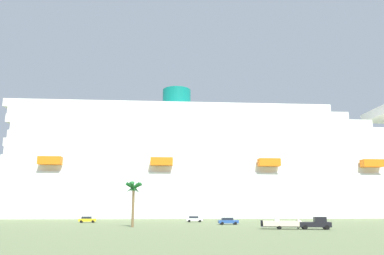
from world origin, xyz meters
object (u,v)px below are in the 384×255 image
(cruise_ship, at_px, (254,174))
(pickup_truck, at_px, (316,223))
(parked_car_blue_suv, at_px, (228,221))
(parked_car_yellow_taxi, at_px, (87,219))
(parked_car_white_van, at_px, (194,219))
(small_boat_on_trailer, at_px, (285,224))
(palm_tree, at_px, (134,191))

(cruise_ship, bearing_deg, pickup_truck, -97.80)
(parked_car_blue_suv, relative_size, parked_car_yellow_taxi, 1.03)
(cruise_ship, xyz_separation_m, parked_car_white_van, (-29.78, -46.65, -16.71))
(small_boat_on_trailer, xyz_separation_m, parked_car_white_van, (-13.02, 35.74, -0.12))
(small_boat_on_trailer, xyz_separation_m, palm_tree, (-28.06, 10.29, 6.23))
(pickup_truck, bearing_deg, palm_tree, 161.07)
(parked_car_blue_suv, bearing_deg, palm_tree, -157.17)
(pickup_truck, relative_size, parked_car_white_van, 1.34)
(parked_car_yellow_taxi, bearing_deg, pickup_truck, -37.19)
(cruise_ship, height_order, parked_car_white_van, cruise_ship)
(small_boat_on_trailer, height_order, parked_car_white_van, small_boat_on_trailer)
(cruise_ship, bearing_deg, palm_tree, -121.87)
(small_boat_on_trailer, relative_size, palm_tree, 0.96)
(parked_car_white_van, xyz_separation_m, parked_car_yellow_taxi, (-28.24, -1.55, -0.00))
(small_boat_on_trailer, distance_m, palm_tree, 30.53)
(pickup_truck, height_order, parked_car_white_van, pickup_truck)
(small_boat_on_trailer, distance_m, parked_car_blue_suv, 20.41)
(small_boat_on_trailer, height_order, parked_car_yellow_taxi, small_boat_on_trailer)
(pickup_truck, relative_size, small_boat_on_trailer, 0.67)
(palm_tree, height_order, parked_car_yellow_taxi, palm_tree)
(pickup_truck, xyz_separation_m, small_boat_on_trailer, (-5.32, 1.15, -0.09))
(pickup_truck, bearing_deg, small_boat_on_trailer, 167.75)
(pickup_truck, xyz_separation_m, parked_car_white_van, (-18.33, 36.90, -0.21))
(palm_tree, height_order, parked_car_white_van, palm_tree)
(parked_car_white_van, height_order, parked_car_blue_suv, same)
(palm_tree, xyz_separation_m, parked_car_white_van, (15.04, 25.45, -6.35))
(parked_car_blue_suv, bearing_deg, parked_car_yellow_taxi, 156.53)
(pickup_truck, relative_size, parked_car_blue_suv, 1.27)
(cruise_ship, xyz_separation_m, palm_tree, (-44.82, -72.10, -10.36))
(parked_car_white_van, xyz_separation_m, parked_car_blue_suv, (6.20, -16.51, 0.00))
(parked_car_white_van, distance_m, parked_car_blue_suv, 17.64)
(small_boat_on_trailer, height_order, palm_tree, palm_tree)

